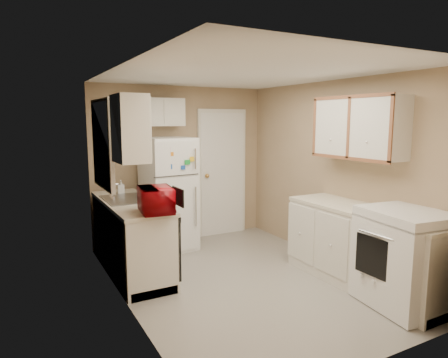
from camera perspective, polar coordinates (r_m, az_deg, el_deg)
name	(u,v)px	position (r m, az deg, el deg)	size (l,w,h in m)	color
floor	(244,279)	(4.92, 2.85, -14.14)	(3.80, 3.80, 0.00)	#ACA7A1
ceiling	(245,73)	(4.57, 3.08, 14.84)	(3.80, 3.80, 0.00)	white
wall_left	(123,191)	(4.06, -14.19, -1.60)	(3.80, 3.80, 0.00)	tan
wall_right	(335,173)	(5.45, 15.64, 0.87)	(3.80, 3.80, 0.00)	tan
wall_back	(182,164)	(6.28, -6.08, 2.11)	(2.80, 2.80, 0.00)	tan
wall_front	(379,215)	(3.16, 21.22, -4.76)	(2.80, 2.80, 0.00)	tan
left_counter	(131,237)	(5.15, -13.12, -8.01)	(0.60, 1.80, 0.90)	silver
dishwasher	(170,243)	(4.68, -7.69, -9.05)	(0.03, 0.58, 0.72)	black
sink	(127,202)	(5.19, -13.71, -3.23)	(0.54, 0.74, 0.16)	gray
microwave	(156,199)	(4.35, -9.65, -2.80)	(0.27, 0.49, 0.33)	maroon
soap_bottle	(121,186)	(5.55, -14.51, -1.04)	(0.08, 0.09, 0.19)	beige
window_blinds	(103,144)	(5.04, -16.87, 4.79)	(0.10, 0.98, 1.08)	silver
upper_cabinet_left	(130,129)	(4.25, -13.25, 7.01)	(0.30, 0.45, 0.70)	silver
refrigerator	(169,194)	(5.87, -7.92, -2.12)	(0.68, 0.66, 1.64)	white
cabinet_over_fridge	(159,112)	(5.96, -9.25, 9.41)	(0.70, 0.30, 0.40)	silver
interior_door	(222,173)	(6.57, -0.27, 0.85)	(0.86, 0.06, 2.08)	white
right_counter	(364,248)	(4.86, 19.32, -9.29)	(0.60, 2.00, 0.90)	silver
stove	(404,258)	(4.49, 24.38, -10.30)	(0.67, 0.83, 1.01)	white
upper_cabinet_right	(359,128)	(4.95, 18.69, 6.97)	(0.30, 1.20, 0.70)	silver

